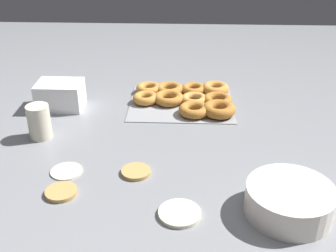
{
  "coord_description": "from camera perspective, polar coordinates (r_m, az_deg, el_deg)",
  "views": [
    {
      "loc": [
        -0.09,
        1.03,
        0.66
      ],
      "look_at": [
        -0.04,
        -0.12,
        0.04
      ],
      "focal_mm": 45.0,
      "sensor_mm": 36.0,
      "label": 1
    }
  ],
  "objects": [
    {
      "name": "container_stack",
      "position": [
        1.55,
        -14.39,
        4.08
      ],
      "size": [
        0.16,
        0.12,
        0.09
      ],
      "color": "white",
      "rests_on": "ground_plane"
    },
    {
      "name": "pancake_2",
      "position": [
        1.12,
        -14.26,
        -8.67
      ],
      "size": [
        0.08,
        0.08,
        0.01
      ],
      "primitive_type": "cylinder",
      "color": "tan",
      "rests_on": "ground_plane"
    },
    {
      "name": "pancake_0",
      "position": [
        1.02,
        1.58,
        -11.74
      ],
      "size": [
        0.1,
        0.1,
        0.01
      ],
      "primitive_type": "cylinder",
      "color": "beige",
      "rests_on": "ground_plane"
    },
    {
      "name": "batter_bowl",
      "position": [
        1.05,
        16.13,
        -9.68
      ],
      "size": [
        0.21,
        0.21,
        0.07
      ],
      "color": "silver",
      "rests_on": "ground_plane"
    },
    {
      "name": "pancake_3",
      "position": [
        1.16,
        -4.36,
        -6.19
      ],
      "size": [
        0.08,
        0.08,
        0.01
      ],
      "primitive_type": "cylinder",
      "color": "tan",
      "rests_on": "ground_plane"
    },
    {
      "name": "pancake_1",
      "position": [
        1.2,
        -13.6,
        -5.88
      ],
      "size": [
        0.09,
        0.09,
        0.01
      ],
      "primitive_type": "cylinder",
      "color": "beige",
      "rests_on": "ground_plane"
    },
    {
      "name": "donut_tray",
      "position": [
        1.55,
        2.67,
        3.76
      ],
      "size": [
        0.38,
        0.31,
        0.04
      ],
      "color": "#93969B",
      "rests_on": "ground_plane"
    },
    {
      "name": "paper_cup",
      "position": [
        1.36,
        -17.05,
        0.55
      ],
      "size": [
        0.07,
        0.07,
        0.11
      ],
      "color": "beige",
      "rests_on": "ground_plane"
    },
    {
      "name": "ground_plane",
      "position": [
        1.23,
        -2.04,
        -4.35
      ],
      "size": [
        3.0,
        3.0,
        0.0
      ],
      "primitive_type": "plane",
      "color": "gray"
    }
  ]
}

